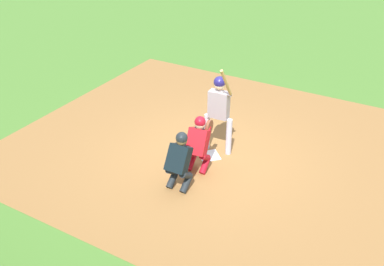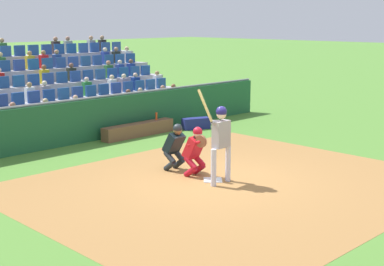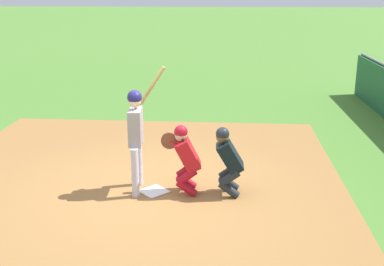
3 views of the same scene
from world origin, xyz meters
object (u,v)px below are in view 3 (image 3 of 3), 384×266
catcher_crouching (185,155)px  home_plate_umpire (228,158)px  home_plate_marker (154,191)px  batter_at_plate (136,129)px

catcher_crouching → home_plate_umpire: (-0.03, -0.76, -0.03)m
home_plate_umpire → home_plate_marker: bearing=90.1°
batter_at_plate → home_plate_umpire: bearing=-92.3°
batter_at_plate → catcher_crouching: bearing=-92.2°
home_plate_umpire → batter_at_plate: bearing=87.7°
home_plate_marker → home_plate_umpire: size_ratio=0.35×
batter_at_plate → catcher_crouching: (-0.03, -0.85, -0.46)m
batter_at_plate → home_plate_marker: bearing=-102.8°
home_plate_marker → batter_at_plate: size_ratio=0.20×
catcher_crouching → home_plate_umpire: 0.76m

